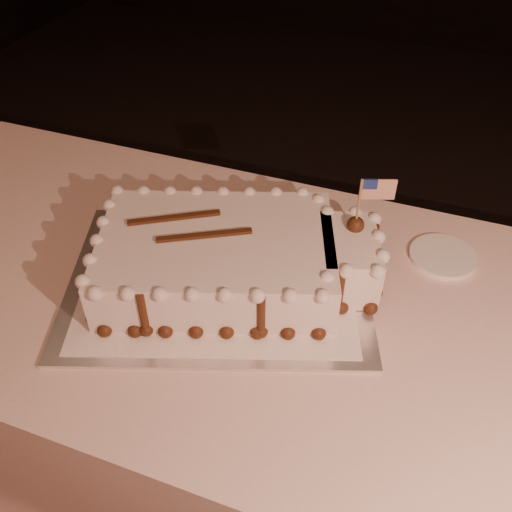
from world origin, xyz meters
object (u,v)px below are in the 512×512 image
(side_plate, at_px, (443,256))
(banquet_table, at_px, (370,443))
(sheet_cake, at_px, (233,258))
(cake_board, at_px, (218,280))

(side_plate, bearing_deg, banquet_table, -102.56)
(sheet_cake, distance_m, side_plate, 0.44)
(cake_board, relative_size, side_plate, 4.27)
(cake_board, height_order, side_plate, side_plate)
(cake_board, distance_m, side_plate, 0.47)
(banquet_table, bearing_deg, cake_board, 178.03)
(cake_board, bearing_deg, side_plate, 9.52)
(banquet_table, bearing_deg, sheet_cake, 176.03)
(banquet_table, relative_size, side_plate, 17.41)
(cake_board, xyz_separation_m, sheet_cake, (0.03, 0.01, 0.06))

